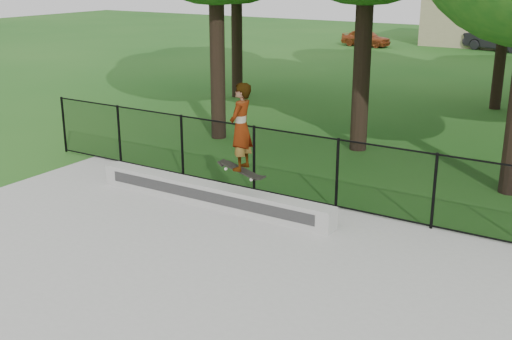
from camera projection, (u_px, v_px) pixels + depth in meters
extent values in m
cube|color=#A5A6A1|center=(211.00, 194.00, 13.39)|extent=(5.63, 0.40, 0.45)
imported|color=#9D431C|center=(366.00, 38.00, 40.37)|extent=(3.17, 1.51, 1.05)
imported|color=black|center=(499.00, 40.00, 38.15)|extent=(3.89, 2.23, 1.33)
cube|color=black|center=(241.00, 170.00, 12.67)|extent=(0.82, 0.23, 0.23)
imported|color=#A5B9D9|center=(241.00, 127.00, 12.40)|extent=(0.49, 0.68, 1.72)
cylinder|color=black|center=(64.00, 125.00, 17.08)|extent=(0.06, 0.06, 1.50)
cylinder|color=black|center=(119.00, 135.00, 16.07)|extent=(0.06, 0.06, 1.50)
cylinder|color=black|center=(182.00, 146.00, 15.06)|extent=(0.06, 0.06, 1.50)
cylinder|color=black|center=(254.00, 159.00, 14.05)|extent=(0.06, 0.06, 1.50)
cylinder|color=black|center=(337.00, 174.00, 13.04)|extent=(0.06, 0.06, 1.50)
cylinder|color=black|center=(434.00, 191.00, 12.03)|extent=(0.06, 0.06, 1.50)
cylinder|color=black|center=(338.00, 140.00, 12.82)|extent=(16.00, 0.04, 0.04)
cylinder|color=black|center=(336.00, 206.00, 13.25)|extent=(16.00, 0.04, 0.04)
cube|color=black|center=(337.00, 174.00, 13.04)|extent=(16.00, 0.01, 1.50)
cylinder|color=black|center=(217.00, 49.00, 18.18)|extent=(0.44, 0.44, 5.20)
cylinder|color=black|center=(362.00, 53.00, 16.95)|extent=(0.44, 0.44, 5.29)
cylinder|color=black|center=(237.00, 34.00, 24.21)|extent=(0.44, 0.44, 4.77)
cylinder|color=black|center=(503.00, 38.00, 22.05)|extent=(0.44, 0.44, 4.96)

